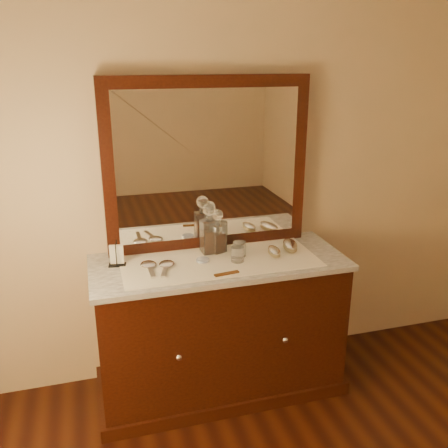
% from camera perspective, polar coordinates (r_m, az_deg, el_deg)
% --- Properties ---
extents(dresser_cabinet, '(1.40, 0.55, 0.82)m').
position_cam_1_polar(dresser_cabinet, '(2.96, -0.55, -12.10)').
color(dresser_cabinet, black).
rests_on(dresser_cabinet, floor).
extents(dresser_plinth, '(1.46, 0.59, 0.08)m').
position_cam_1_polar(dresser_plinth, '(3.17, -0.53, -17.83)').
color(dresser_plinth, black).
rests_on(dresser_plinth, floor).
extents(knob_left, '(0.04, 0.04, 0.04)m').
position_cam_1_polar(knob_left, '(2.65, -5.32, -15.27)').
color(knob_left, silver).
rests_on(knob_left, dresser_cabinet).
extents(knob_right, '(0.04, 0.04, 0.04)m').
position_cam_1_polar(knob_right, '(2.80, 7.15, -13.30)').
color(knob_right, silver).
rests_on(knob_right, dresser_cabinet).
extents(marble_top, '(1.44, 0.59, 0.03)m').
position_cam_1_polar(marble_top, '(2.77, -0.57, -4.54)').
color(marble_top, white).
rests_on(marble_top, dresser_cabinet).
extents(mirror_frame, '(1.20, 0.08, 1.00)m').
position_cam_1_polar(mirror_frame, '(2.84, -1.94, 6.97)').
color(mirror_frame, black).
rests_on(mirror_frame, marble_top).
extents(mirror_glass, '(1.06, 0.01, 0.86)m').
position_cam_1_polar(mirror_glass, '(2.81, -1.77, 6.83)').
color(mirror_glass, white).
rests_on(mirror_glass, marble_top).
extents(lace_runner, '(1.10, 0.45, 0.00)m').
position_cam_1_polar(lace_runner, '(2.74, -0.46, -4.38)').
color(lace_runner, white).
rests_on(lace_runner, marble_top).
extents(pin_dish, '(0.07, 0.07, 0.01)m').
position_cam_1_polar(pin_dish, '(2.74, -2.50, -4.23)').
color(pin_dish, white).
rests_on(pin_dish, lace_runner).
extents(comb, '(0.14, 0.04, 0.01)m').
position_cam_1_polar(comb, '(2.58, 0.31, -5.81)').
color(comb, brown).
rests_on(comb, lace_runner).
extents(napkin_rack, '(0.10, 0.07, 0.14)m').
position_cam_1_polar(napkin_rack, '(2.74, -12.44, -3.67)').
color(napkin_rack, black).
rests_on(napkin_rack, marble_top).
extents(decanter_left, '(0.10, 0.10, 0.30)m').
position_cam_1_polar(decanter_left, '(2.83, -1.75, -1.12)').
color(decanter_left, '#904115').
rests_on(decanter_left, lace_runner).
extents(decanter_right, '(0.10, 0.10, 0.26)m').
position_cam_1_polar(decanter_right, '(2.84, -0.76, -1.37)').
color(decanter_right, '#904115').
rests_on(decanter_right, lace_runner).
extents(brush_near, '(0.08, 0.15, 0.04)m').
position_cam_1_polar(brush_near, '(2.83, 5.90, -3.23)').
color(brush_near, '#8B7A55').
rests_on(brush_near, lace_runner).
extents(brush_far, '(0.12, 0.19, 0.05)m').
position_cam_1_polar(brush_far, '(2.92, 7.75, -2.51)').
color(brush_far, '#8B7A55').
rests_on(brush_far, lace_runner).
extents(hand_mirror_outer, '(0.09, 0.23, 0.02)m').
position_cam_1_polar(hand_mirror_outer, '(2.69, -8.78, -4.85)').
color(hand_mirror_outer, silver).
rests_on(hand_mirror_outer, lace_runner).
extents(hand_mirror_inner, '(0.11, 0.22, 0.02)m').
position_cam_1_polar(hand_mirror_inner, '(2.68, -6.77, -4.82)').
color(hand_mirror_inner, silver).
rests_on(hand_mirror_inner, lace_runner).
extents(tumblers, '(0.11, 0.15, 0.09)m').
position_cam_1_polar(tumblers, '(2.76, 1.70, -3.23)').
color(tumblers, white).
rests_on(tumblers, lace_runner).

